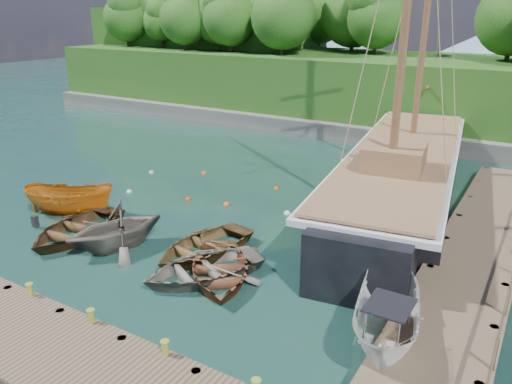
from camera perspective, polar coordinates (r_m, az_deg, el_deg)
ground at (r=21.44m, az=-11.40°, el=-7.40°), size 160.00×160.00×0.00m
dock_near at (r=16.31m, az=-21.99°, el=-16.49°), size 20.00×3.20×1.10m
dock_east at (r=22.82m, az=24.07°, el=-5.89°), size 3.20×24.00×1.10m
bollard_1 at (r=19.31m, az=-24.07°, el=-12.22°), size 0.26×0.26×0.45m
bollard_2 at (r=17.22m, az=-18.02°, el=-15.57°), size 0.26×0.26×0.45m
bollard_3 at (r=15.43m, az=-10.15°, el=-19.53°), size 0.26×0.26×0.45m
rowboat_0 at (r=24.33m, az=-19.80°, el=-4.81°), size 4.01×5.33×1.05m
rowboat_1 at (r=22.67m, az=-15.54°, el=-6.18°), size 4.94×5.28×2.24m
rowboat_2 at (r=21.43m, az=-6.04°, el=-7.10°), size 4.32×5.43×1.01m
rowboat_3 at (r=19.74m, az=-6.10°, el=-9.64°), size 5.35×5.88×1.00m
rowboat_4 at (r=19.62m, az=-4.20°, el=-9.79°), size 5.45×5.77×0.97m
motorboat_orange at (r=27.01m, az=-20.32°, el=-2.38°), size 4.96×3.51×1.80m
cabin_boat_white at (r=16.66m, az=14.57°, el=-16.51°), size 3.10×5.51×2.01m
schooner at (r=27.85m, az=16.18°, el=1.39°), size 8.26×29.03×21.59m
mooring_buoy_0 at (r=29.23m, az=-14.29°, el=-0.03°), size 0.30×0.30×0.30m
mooring_buoy_1 at (r=27.46m, az=-7.75°, el=-0.89°), size 0.29×0.29×0.29m
mooring_buoy_2 at (r=26.48m, az=-3.38°, el=-1.54°), size 0.36×0.36×0.36m
mooring_buoy_3 at (r=25.37m, az=3.58°, el=-2.55°), size 0.35×0.35×0.35m
mooring_buoy_4 at (r=31.63m, az=-5.97°, el=2.04°), size 0.32×0.32×0.32m
mooring_buoy_5 at (r=28.88m, az=2.33°, el=0.35°), size 0.29×0.29×0.29m
mooring_buoy_6 at (r=32.41m, az=-11.86°, el=2.16°), size 0.31×0.31×0.31m
mooring_buoy_7 at (r=21.45m, az=-4.48°, el=-7.01°), size 0.31×0.31×0.31m
headland at (r=52.30m, az=1.15°, el=15.50°), size 51.00×19.31×12.90m
distant_ridge at (r=84.40m, az=25.91°, el=14.53°), size 117.00×40.00×10.00m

